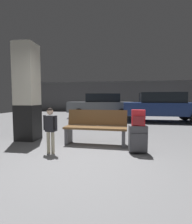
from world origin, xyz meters
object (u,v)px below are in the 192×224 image
at_px(backpack_bright, 138,118).
at_px(parked_car_near, 163,106).
at_px(suitcase, 138,139).
at_px(parked_car_far, 101,105).
at_px(structural_pillar, 27,93).
at_px(bench, 96,127).
at_px(child, 50,126).

height_order(backpack_bright, parked_car_near, parked_car_near).
height_order(suitcase, parked_car_far, parked_car_far).
distance_m(parked_car_far, parked_car_near, 3.85).
relative_size(structural_pillar, bench, 1.68).
bearing_deg(parked_car_far, parked_car_near, -26.03).
bearing_deg(parked_car_far, backpack_bright, -76.59).
height_order(backpack_bright, parked_car_far, parked_car_far).
distance_m(suitcase, parked_car_far, 7.37).
bearing_deg(bench, backpack_bright, -30.47).
distance_m(bench, parked_car_near, 5.61).
distance_m(backpack_bright, child, 1.89).
xyz_separation_m(bench, backpack_bright, (1.01, -0.60, 0.33)).
bearing_deg(child, parked_car_far, 88.86).
xyz_separation_m(structural_pillar, suitcase, (3.02, -0.78, -1.03)).
relative_size(suitcase, backpack_bright, 1.78).
bearing_deg(parked_car_near, suitcase, -107.79).
bearing_deg(parked_car_near, parked_car_far, 153.97).
bearing_deg(child, bench, 47.45).
height_order(structural_pillar, suitcase, structural_pillar).
height_order(suitcase, backpack_bright, backpack_bright).
relative_size(parked_car_far, parked_car_near, 1.04).
distance_m(bench, backpack_bright, 1.22).
xyz_separation_m(suitcase, parked_car_far, (-1.71, 7.15, 0.48)).
distance_m(structural_pillar, backpack_bright, 3.17).
height_order(structural_pillar, bench, structural_pillar).
xyz_separation_m(child, parked_car_near, (3.61, 5.78, 0.20)).
distance_m(child, parked_car_near, 6.82).
relative_size(backpack_bright, parked_car_near, 0.08).
height_order(suitcase, parked_car_near, parked_car_near).
bearing_deg(child, parked_car_near, 58.04).
relative_size(suitcase, parked_car_near, 0.15).
bearing_deg(parked_car_far, suitcase, -76.58).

